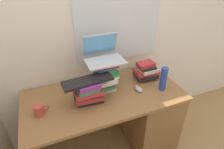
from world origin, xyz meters
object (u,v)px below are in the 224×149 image
(book_stack_side, at_px, (146,71))
(mug, at_px, (39,110))
(desk, at_px, (139,113))
(book_stack_tall, at_px, (105,76))
(laptop, at_px, (103,54))
(keyboard, at_px, (88,81))
(computer_mouse, at_px, (139,89))
(water_bottle, at_px, (163,79))
(book_stack_keyboard_riser, at_px, (88,93))

(book_stack_side, xyz_separation_m, mug, (-1.08, -0.15, -0.03))
(desk, relative_size, book_stack_tall, 4.97)
(book_stack_side, bearing_deg, laptop, 176.69)
(book_stack_tall, height_order, laptop, laptop)
(book_stack_tall, bearing_deg, keyboard, -146.79)
(computer_mouse, height_order, water_bottle, water_bottle)
(book_stack_tall, bearing_deg, book_stack_keyboard_riser, -147.02)
(keyboard, xyz_separation_m, computer_mouse, (0.49, -0.01, -0.21))
(book_stack_side, distance_m, water_bottle, 0.24)
(mug, bearing_deg, book_stack_keyboard_riser, -1.18)
(book_stack_keyboard_riser, height_order, mug, book_stack_keyboard_riser)
(book_stack_side, relative_size, water_bottle, 1.06)
(book_stack_keyboard_riser, distance_m, laptop, 0.37)
(mug, bearing_deg, keyboard, -1.02)
(desk, relative_size, water_bottle, 6.26)
(keyboard, bearing_deg, book_stack_keyboard_riser, -166.60)
(laptop, relative_size, keyboard, 0.81)
(book_stack_side, bearing_deg, computer_mouse, -136.77)
(desk, xyz_separation_m, keyboard, (-0.54, -0.02, 0.57))
(computer_mouse, bearing_deg, book_stack_tall, 154.53)
(keyboard, height_order, mug, keyboard)
(desk, height_order, book_stack_keyboard_riser, book_stack_keyboard_riser)
(book_stack_tall, xyz_separation_m, book_stack_keyboard_riser, (-0.20, -0.13, -0.04))
(desk, distance_m, laptop, 0.79)
(book_stack_tall, relative_size, keyboard, 0.71)
(desk, height_order, water_bottle, water_bottle)
(book_stack_side, height_order, laptop, laptop)
(book_stack_tall, bearing_deg, computer_mouse, -25.47)
(desk, relative_size, laptop, 4.32)
(desk, height_order, mug, mug)
(desk, height_order, book_stack_side, book_stack_side)
(mug, bearing_deg, desk, 0.62)
(book_stack_side, distance_m, keyboard, 0.70)
(laptop, bearing_deg, water_bottle, -27.46)
(keyboard, relative_size, computer_mouse, 4.04)
(book_stack_side, relative_size, computer_mouse, 2.41)
(water_bottle, bearing_deg, book_stack_tall, 157.88)
(book_stack_tall, xyz_separation_m, book_stack_side, (0.47, 0.03, -0.07))
(computer_mouse, bearing_deg, laptop, 145.92)
(desk, xyz_separation_m, computer_mouse, (-0.05, -0.02, 0.36))
(book_stack_side, height_order, mug, book_stack_side)
(book_stack_side, xyz_separation_m, keyboard, (-0.67, -0.16, 0.15))
(book_stack_keyboard_riser, xyz_separation_m, book_stack_side, (0.67, 0.16, -0.03))
(book_stack_side, relative_size, keyboard, 0.60)
(book_stack_side, relative_size, mug, 2.09)
(desk, relative_size, book_stack_side, 5.89)
(laptop, height_order, keyboard, laptop)
(computer_mouse, xyz_separation_m, mug, (-0.90, 0.01, 0.03))
(book_stack_keyboard_riser, bearing_deg, desk, 1.99)
(laptop, relative_size, water_bottle, 1.45)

